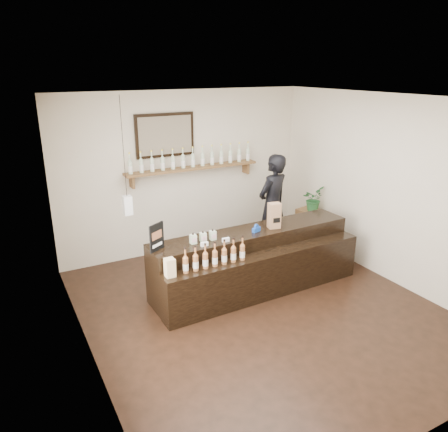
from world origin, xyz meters
name	(u,v)px	position (x,y,z in m)	size (l,w,h in m)	color
ground	(261,310)	(0.00, 0.00, 0.00)	(5.00, 5.00, 0.00)	black
room_shell	(265,190)	(0.00, 0.00, 1.70)	(5.00, 5.00, 5.00)	beige
back_wall_decor	(179,155)	(-0.14, 2.37, 1.75)	(2.66, 0.96, 1.69)	brown
counter	(255,262)	(0.27, 0.58, 0.41)	(3.16, 0.90, 1.03)	black
promo_sign	(157,237)	(-1.21, 0.66, 1.07)	(0.24, 0.15, 0.37)	black
paper_bag	(274,216)	(0.61, 0.64, 1.07)	(0.20, 0.16, 0.38)	#9B6F4A
tape_dispenser	(256,229)	(0.29, 0.62, 0.93)	(0.15, 0.10, 0.12)	#1743A4
side_cabinet	(311,229)	(2.00, 1.43, 0.35)	(0.45, 0.55, 0.71)	brown
potted_plant	(313,199)	(2.00, 1.43, 0.92)	(0.38, 0.33, 0.43)	#26602D
shopkeeper	(273,199)	(1.22, 1.55, 1.01)	(0.73, 0.48, 2.01)	black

